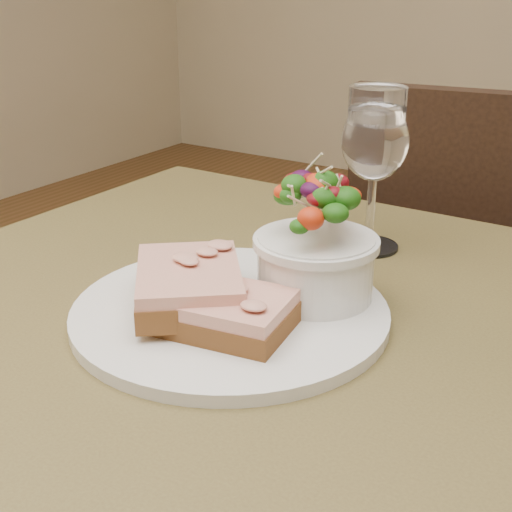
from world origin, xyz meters
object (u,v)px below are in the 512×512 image
Objects in this scene: chair_far at (473,403)px; ramekin at (173,269)px; cafe_table at (243,410)px; wine_glass at (375,146)px; salad_bowl at (316,239)px; dinner_plate at (230,312)px; sandwich_back at (189,284)px; sandwich_front at (225,312)px.

chair_far reaches higher than ramekin.
wine_glass is (0.02, 0.23, 0.22)m from cafe_table.
ramekin is 0.34× the size of wine_glass.
dinner_plate is at bearing -130.37° from salad_bowl.
sandwich_back is at bearing -103.65° from wine_glass.
salad_bowl is at bearing 79.74° from chair_far.
cafe_table is 6.38× the size of sandwich_front.
chair_far is 0.73m from wine_glass.
cafe_table is 0.19m from salad_bowl.
wine_glass is at bearing 65.57° from ramekin.
dinner_plate is (-0.07, -0.68, 0.46)m from chair_far.
cafe_table is at bearing -1.12° from ramekin.
sandwich_front is 2.08× the size of ramekin.
salad_bowl reaches higher than sandwich_back.
chair_far is at bearing 77.83° from ramekin.
salad_bowl reaches higher than sandwich_front.
dinner_plate is at bearing -167.05° from cafe_table.
chair_far is 7.18× the size of sandwich_front.
sandwich_front reaches higher than cafe_table.
dinner_plate is (-0.01, -0.00, 0.11)m from cafe_table.
ramekin is at bearing -163.20° from sandwich_back.
cafe_table is at bearing 94.18° from sandwich_front.
salad_bowl is at bearing 55.00° from cafe_table.
sandwich_front is at bearing -108.89° from salad_bowl.
wine_glass reaches higher than salad_bowl.
cafe_table is 0.11m from dinner_plate.
ramekin is (-0.09, 0.04, 0.00)m from sandwich_front.
wine_glass is (-0.02, 0.17, 0.05)m from salad_bowl.
sandwich_back is 0.28m from wine_glass.
sandwich_back is at bearing -133.59° from salad_bowl.
sandwich_back is 0.92× the size of wine_glass.
salad_bowl is at bearing 62.29° from sandwich_front.
cafe_table is 0.33m from wine_glass.
wine_glass reaches higher than cafe_table.
ramekin is (-0.08, 0.00, 0.13)m from cafe_table.
wine_glass is at bearing 96.98° from salad_bowl.
cafe_table is at bearing -125.00° from salad_bowl.
ramekin is at bearing 147.49° from sandwich_front.
sandwich_back is at bearing -33.57° from ramekin.
salad_bowl is at bearing 49.63° from dinner_plate.
sandwich_front is (0.01, -0.04, 0.13)m from cafe_table.
sandwich_front is 0.05m from sandwich_back.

